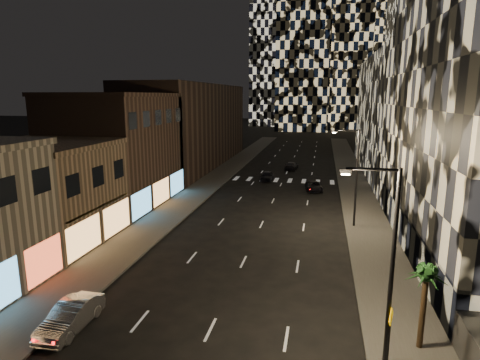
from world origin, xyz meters
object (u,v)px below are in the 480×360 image
at_px(streetlight_near, 387,254).
at_px(streetlight_far, 354,171).
at_px(palm_tree, 426,280).
at_px(car_silver_parked, 71,316).
at_px(car_dark_rightlane, 314,186).
at_px(car_dark_midlane, 267,176).
at_px(ped_sign, 390,326).
at_px(car_dark_oncoming, 291,166).

height_order(streetlight_near, streetlight_far, same).
bearing_deg(palm_tree, streetlight_far, 96.29).
xyz_separation_m(streetlight_near, streetlight_far, (0.00, 20.00, 0.00)).
xyz_separation_m(car_silver_parked, car_dark_rightlane, (11.77, 34.61, -0.14)).
bearing_deg(car_silver_parked, car_dark_midlane, 82.94).
relative_size(streetlight_far, car_silver_parked, 2.05).
relative_size(streetlight_near, ped_sign, 3.29).
xyz_separation_m(car_dark_midlane, palm_tree, (12.68, -37.98, 2.98)).
relative_size(ped_sign, palm_tree, 0.65).
xyz_separation_m(streetlight_near, ped_sign, (0.33, -0.14, -3.34)).
bearing_deg(streetlight_near, ped_sign, -23.00).
height_order(car_dark_oncoming, palm_tree, palm_tree).
bearing_deg(car_silver_parked, streetlight_near, 1.50).
xyz_separation_m(car_dark_rightlane, palm_tree, (5.84, -32.77, 3.06)).
bearing_deg(car_dark_midlane, ped_sign, -73.11).
height_order(car_dark_rightlane, palm_tree, palm_tree).
distance_m(car_dark_midlane, ped_sign, 41.06).
bearing_deg(car_dark_rightlane, streetlight_far, -82.72).
bearing_deg(car_dark_rightlane, car_dark_midlane, 135.07).
height_order(car_dark_midlane, ped_sign, ped_sign).
distance_m(car_dark_midlane, palm_tree, 40.15).
bearing_deg(palm_tree, car_silver_parked, -174.03).
bearing_deg(palm_tree, ped_sign, -137.51).
distance_m(streetlight_near, car_dark_rightlane, 34.74).
xyz_separation_m(car_silver_parked, ped_sign, (15.89, 0.27, 1.29)).
distance_m(streetlight_near, ped_sign, 3.36).
xyz_separation_m(streetlight_far, car_dark_midlane, (-10.63, 19.41, -4.69)).
xyz_separation_m(ped_sign, palm_tree, (1.72, 1.57, 1.63)).
xyz_separation_m(car_dark_oncoming, palm_tree, (9.90, -47.59, 3.01)).
distance_m(streetlight_far, car_dark_midlane, 22.62).
bearing_deg(streetlight_near, car_silver_parked, -178.48).
distance_m(car_silver_parked, palm_tree, 17.94).
bearing_deg(streetlight_far, streetlight_near, -90.00).
height_order(streetlight_near, car_dark_midlane, streetlight_near).
height_order(streetlight_far, car_dark_rightlane, streetlight_far).
relative_size(car_silver_parked, palm_tree, 1.04).
relative_size(car_silver_parked, car_dark_oncoming, 1.00).
bearing_deg(ped_sign, streetlight_far, 109.15).
xyz_separation_m(streetlight_near, car_dark_midlane, (-10.63, 39.41, -4.69)).
distance_m(streetlight_near, car_dark_oncoming, 49.87).
bearing_deg(streetlight_far, ped_sign, -89.05).
relative_size(streetlight_far, car_dark_rightlane, 2.14).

